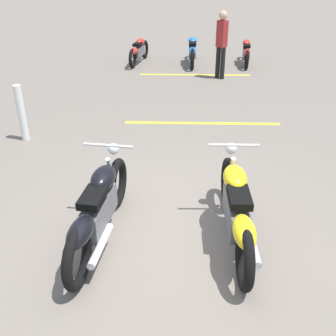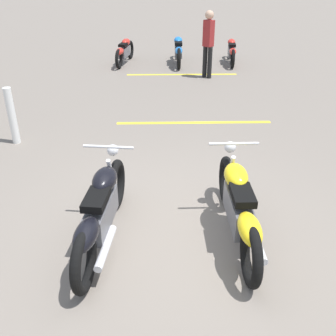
% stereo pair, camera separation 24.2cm
% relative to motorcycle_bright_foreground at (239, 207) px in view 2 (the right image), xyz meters
% --- Properties ---
extents(ground_plane, '(60.00, 60.00, 0.00)m').
position_rel_motorcycle_bright_foreground_xyz_m(ground_plane, '(0.21, 0.81, -0.46)').
color(ground_plane, slate).
extents(motorcycle_bright_foreground, '(2.23, 0.62, 1.04)m').
position_rel_motorcycle_bright_foreground_xyz_m(motorcycle_bright_foreground, '(0.00, 0.00, 0.00)').
color(motorcycle_bright_foreground, black).
rests_on(motorcycle_bright_foreground, ground).
extents(motorcycle_dark_foreground, '(2.22, 0.63, 1.04)m').
position_rel_motorcycle_bright_foreground_xyz_m(motorcycle_dark_foreground, '(-0.02, 1.61, 0.00)').
color(motorcycle_dark_foreground, black).
rests_on(motorcycle_dark_foreground, ground).
extents(motorcycle_row_far_left, '(1.91, 0.36, 0.72)m').
position_rel_motorcycle_bright_foreground_xyz_m(motorcycle_row_far_left, '(8.85, -1.59, -0.07)').
color(motorcycle_row_far_left, black).
rests_on(motorcycle_row_far_left, ground).
extents(motorcycle_row_left, '(2.11, 0.30, 0.79)m').
position_rel_motorcycle_bright_foreground_xyz_m(motorcycle_row_left, '(8.86, 0.10, -0.03)').
color(motorcycle_row_left, black).
rests_on(motorcycle_row_left, ground).
extents(motorcycle_row_center, '(1.92, 0.53, 0.73)m').
position_rel_motorcycle_bright_foreground_xyz_m(motorcycle_row_center, '(8.97, 1.81, -0.06)').
color(motorcycle_row_center, black).
rests_on(motorcycle_row_center, ground).
extents(bystander_near_row, '(0.32, 0.32, 1.79)m').
position_rel_motorcycle_bright_foreground_xyz_m(bystander_near_row, '(7.25, -0.60, 0.54)').
color(bystander_near_row, black).
rests_on(bystander_near_row, ground).
extents(bollard_post, '(0.14, 0.14, 1.04)m').
position_rel_motorcycle_bright_foreground_xyz_m(bollard_post, '(2.99, 3.51, 0.06)').
color(bollard_post, white).
rests_on(bollard_post, ground).
extents(parking_stripe_mid, '(0.19, 3.20, 0.01)m').
position_rel_motorcycle_bright_foreground_xyz_m(parking_stripe_mid, '(3.82, 0.12, -0.46)').
color(parking_stripe_mid, yellow).
rests_on(parking_stripe_mid, ground).
extents(parking_stripe_far, '(0.19, 3.20, 0.01)m').
position_rel_motorcycle_bright_foreground_xyz_m(parking_stripe_far, '(7.59, 0.08, -0.46)').
color(parking_stripe_far, yellow).
rests_on(parking_stripe_far, ground).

